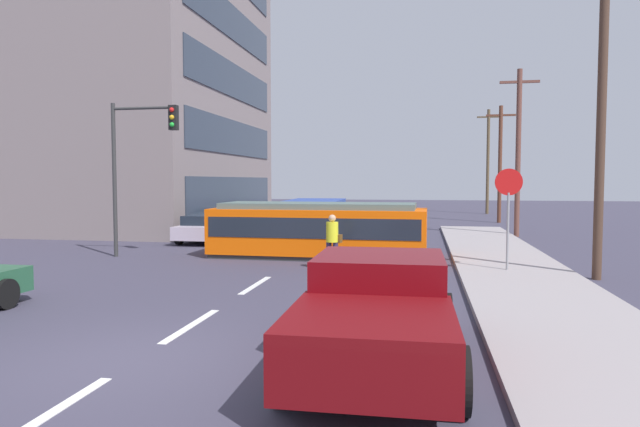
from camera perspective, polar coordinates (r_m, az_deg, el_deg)
The scene contains 20 objects.
ground_plane at distance 18.15m, azimuth -2.92°, elevation -5.07°, with size 120.00×120.00×0.00m, color #3C394B.
sidewalk_curb_right at distance 13.96m, azimuth 21.35°, elevation -7.59°, with size 3.20×36.00×0.14m, color gray.
lane_stripe_0 at distance 7.37m, azimuth -26.35°, elevation -18.21°, with size 0.16×2.40×0.01m, color silver.
lane_stripe_1 at distance 10.68m, azimuth -13.13°, elevation -11.18°, with size 0.16×2.40×0.01m, color silver.
lane_stripe_2 at distance 14.34m, azimuth -6.66°, elevation -7.35°, with size 0.16×2.40×0.01m, color silver.
lane_stripe_3 at distance 25.42m, azimuth 1.00°, elevation -2.62°, with size 0.16×2.40×0.01m, color silver.
lane_stripe_4 at distance 31.33m, azimuth 2.81°, elevation -1.48°, with size 0.16×2.40×0.01m, color silver.
corner_building at distance 36.09m, azimuth -20.67°, elevation 16.86°, with size 14.93×15.75×22.40m.
streetcar_tram at distance 19.34m, azimuth -0.16°, elevation -1.62°, with size 7.50×2.66×1.90m.
city_bus at distance 26.06m, azimuth -0.67°, elevation -0.25°, with size 2.72×5.67×1.76m.
pedestrian_crossing at distance 16.44m, azimuth 1.30°, elevation -2.64°, with size 0.47×0.36×1.67m.
pickup_truck_parked at distance 8.11m, azimuth 5.98°, elevation -10.01°, with size 2.34×5.03×1.55m.
parked_sedan_mid at distance 24.75m, azimuth -11.29°, elevation -1.41°, with size 2.02×4.36×1.19m.
parked_sedan_far at distance 31.32m, azimuth -7.02°, elevation -0.37°, with size 2.03×4.40×1.19m.
stop_sign at distance 16.51m, azimuth 18.89°, elevation 1.55°, with size 0.76×0.07×2.88m.
traffic_light_mast at distance 20.21m, azimuth -18.29°, elevation 6.19°, with size 2.46×0.33×5.37m.
utility_pole_near at distance 16.70m, azimuth 27.07°, elevation 9.23°, with size 1.80×0.24×8.59m.
utility_pole_mid at distance 27.87m, azimuth 19.79°, elevation 6.21°, with size 1.80×0.24×7.91m.
utility_pole_far at distance 36.91m, azimuth 18.10°, elevation 5.11°, with size 1.80×0.24×7.40m.
utility_pole_distant at distance 46.39m, azimuth 16.96°, elevation 5.35°, with size 1.80×0.24×8.35m.
Camera 1 is at (4.17, -7.46, 2.68)m, focal length 30.98 mm.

